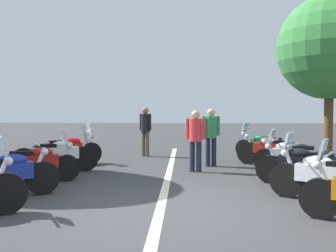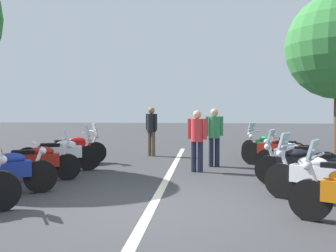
{
  "view_description": "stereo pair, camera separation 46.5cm",
  "coord_description": "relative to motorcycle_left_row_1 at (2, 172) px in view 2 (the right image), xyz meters",
  "views": [
    {
      "loc": [
        -5.9,
        -0.39,
        1.62
      ],
      "look_at": [
        2.86,
        0.0,
        1.24
      ],
      "focal_mm": 39.04,
      "sensor_mm": 36.0,
      "label": 1
    },
    {
      "loc": [
        -5.9,
        -0.85,
        1.62
      ],
      "look_at": [
        2.86,
        0.0,
        1.24
      ],
      "focal_mm": 39.04,
      "sensor_mm": 36.0,
      "label": 2
    }
  ],
  "objects": [
    {
      "name": "motorcycle_right_row_5",
      "position": [
        5.51,
        -5.96,
        0.01
      ],
      "size": [
        1.38,
        1.85,
        1.2
      ],
      "rotation": [
        0.0,
        0.0,
        0.95
      ],
      "color": "black",
      "rests_on": "ground_plane"
    },
    {
      "name": "motorcycle_right_row_1",
      "position": [
        -0.04,
        -5.79,
        0.01
      ],
      "size": [
        1.25,
        1.82,
        1.21
      ],
      "rotation": [
        0.0,
        0.0,
        0.99
      ],
      "color": "black",
      "rests_on": "ground_plane"
    },
    {
      "name": "motorcycle_left_row_4",
      "position": [
        3.99,
        0.11,
        0.01
      ],
      "size": [
        1.21,
        1.89,
        1.21
      ],
      "rotation": [
        0.0,
        0.0,
        -1.03
      ],
      "color": "black",
      "rests_on": "ground_plane"
    },
    {
      "name": "bystander_1",
      "position": [
        6.22,
        -1.95,
        0.56
      ],
      "size": [
        0.35,
        0.44,
        1.72
      ],
      "rotation": [
        0.0,
        0.0,
        5.64
      ],
      "color": "brown",
      "rests_on": "ground_plane"
    },
    {
      "name": "motorcycle_left_row_1",
      "position": [
        0.0,
        0.0,
        0.0
      ],
      "size": [
        1.17,
        1.83,
        1.0
      ],
      "rotation": [
        0.0,
        0.0,
        -1.03
      ],
      "color": "black",
      "rests_on": "ground_plane"
    },
    {
      "name": "ground_plane",
      "position": [
        -0.58,
        -2.92,
        -0.46
      ],
      "size": [
        80.0,
        80.0,
        0.0
      ],
      "primitive_type": "plane",
      "color": "#38383A"
    },
    {
      "name": "lane_centre_stripe",
      "position": [
        2.01,
        -2.92,
        -0.45
      ],
      "size": [
        13.52,
        0.16,
        0.01
      ],
      "primitive_type": "cube",
      "color": "beige",
      "rests_on": "ground_plane"
    },
    {
      "name": "traffic_cone_1",
      "position": [
        2.68,
        1.56,
        -0.16
      ],
      "size": [
        0.36,
        0.36,
        0.61
      ],
      "color": "orange",
      "rests_on": "ground_plane"
    },
    {
      "name": "motorcycle_left_row_2",
      "position": [
        1.41,
        0.02,
        0.0
      ],
      "size": [
        1.0,
        1.95,
        1.19
      ],
      "rotation": [
        0.0,
        0.0,
        -1.17
      ],
      "color": "black",
      "rests_on": "ground_plane"
    },
    {
      "name": "bystander_0",
      "position": [
        3.05,
        -3.61,
        0.48
      ],
      "size": [
        0.32,
        0.51,
        1.61
      ],
      "rotation": [
        0.0,
        0.0,
        6.0
      ],
      "color": "#1E2338",
      "rests_on": "ground_plane"
    },
    {
      "name": "motorcycle_right_row_4",
      "position": [
        4.13,
        -5.89,
        0.01
      ],
      "size": [
        1.22,
        2.0,
        1.02
      ],
      "rotation": [
        0.0,
        0.0,
        1.05
      ],
      "color": "black",
      "rests_on": "ground_plane"
    },
    {
      "name": "motorcycle_right_row_2",
      "position": [
        1.33,
        -5.88,
        0.01
      ],
      "size": [
        1.09,
        2.03,
        1.2
      ],
      "rotation": [
        0.0,
        0.0,
        1.14
      ],
      "color": "black",
      "rests_on": "ground_plane"
    },
    {
      "name": "bystander_2",
      "position": [
        4.02,
        -4.08,
        0.52
      ],
      "size": [
        0.32,
        0.52,
        1.66
      ],
      "rotation": [
        0.0,
        0.0,
        0.25
      ],
      "color": "#1E2338",
      "rests_on": "ground_plane"
    },
    {
      "name": "motorcycle_left_row_3",
      "position": [
        2.74,
        -0.02,
        0.02
      ],
      "size": [
        1.1,
        2.04,
        1.23
      ],
      "rotation": [
        0.0,
        0.0,
        -1.13
      ],
      "color": "black",
      "rests_on": "ground_plane"
    },
    {
      "name": "motorcycle_right_row_3",
      "position": [
        2.71,
        -6.02,
        -0.0
      ],
      "size": [
        1.02,
        1.87,
        1.0
      ],
      "rotation": [
        0.0,
        0.0,
        1.14
      ],
      "color": "black",
      "rests_on": "ground_plane"
    }
  ]
}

